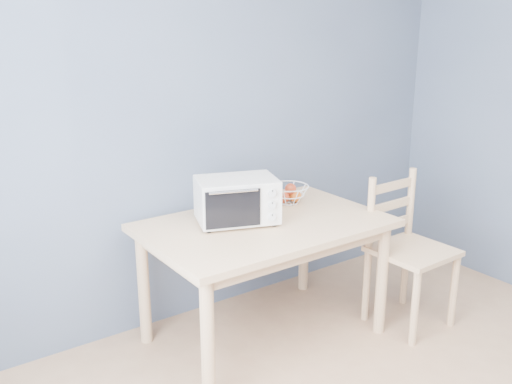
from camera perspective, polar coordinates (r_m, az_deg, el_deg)
dining_table at (r=3.36m, az=0.90°, el=-4.63°), size 1.40×0.90×0.75m
toaster_oven at (r=3.27m, az=-2.22°, el=-0.79°), size 0.53×0.44×0.27m
fruit_basket at (r=3.66m, az=3.27°, el=-0.13°), size 0.30×0.30×0.13m
dining_chair at (r=3.74m, az=14.83°, el=-5.82°), size 0.46×0.46×0.96m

